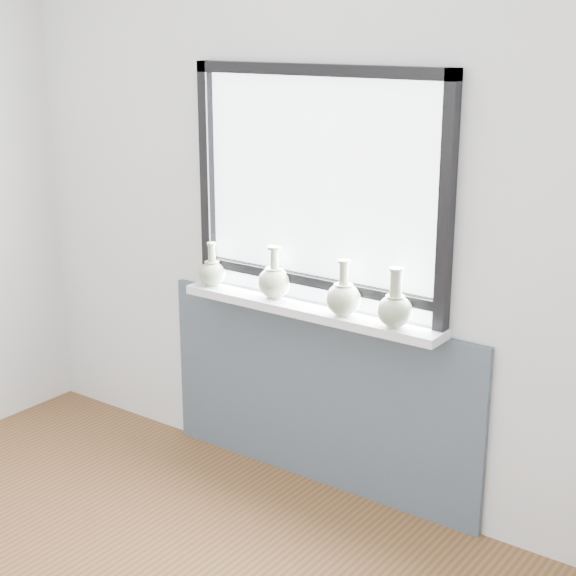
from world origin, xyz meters
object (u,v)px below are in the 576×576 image
Objects in this scene: windowsill at (309,310)px; vase_b at (274,281)px; vase_d at (395,308)px; vase_c at (343,297)px; vase_a at (212,272)px.

vase_b reaches higher than windowsill.
vase_d is (0.45, -0.03, 0.10)m from windowsill.
vase_c is at bearing 178.50° from vase_d.
vase_d is at bearing -1.02° from vase_a.
vase_a is 0.86× the size of vase_c.
windowsill is 5.44× the size of vase_b.
vase_c is at bearing -4.33° from vase_b.
vase_c reaches higher than vase_b.
vase_b is 0.40m from vase_c.
vase_d is at bearing -3.69° from windowsill.
windowsill is 6.24× the size of vase_a.
vase_a is 0.87× the size of vase_b.
windowsill is 5.20× the size of vase_d.
vase_b is at bearing 176.78° from vase_d.
vase_d is at bearing -1.50° from vase_c.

